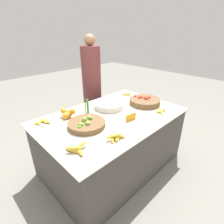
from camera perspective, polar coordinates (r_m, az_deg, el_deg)
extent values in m
plane|color=gray|center=(2.58, 0.00, -16.48)|extent=(12.00, 12.00, 0.00)
cube|color=#4C4742|center=(2.35, 0.00, -9.66)|extent=(1.70, 1.10, 0.75)
cube|color=#BCB29E|center=(2.15, 0.00, -1.35)|extent=(1.78, 1.15, 0.01)
cylinder|color=brown|center=(1.92, -8.27, -3.89)|extent=(0.41, 0.41, 0.06)
sphere|color=#89BC42|center=(1.88, -10.07, -4.29)|extent=(0.04, 0.04, 0.04)
sphere|color=#89BC42|center=(1.88, -10.41, -4.15)|extent=(0.05, 0.05, 0.05)
sphere|color=#89BC42|center=(1.98, -7.51, -1.70)|extent=(0.04, 0.04, 0.04)
sphere|color=#6BA333|center=(1.82, -10.51, -4.99)|extent=(0.04, 0.04, 0.04)
sphere|color=#89BC42|center=(1.95, -10.82, -3.68)|extent=(0.04, 0.04, 0.04)
sphere|color=#6BA333|center=(1.84, -10.20, -4.18)|extent=(0.05, 0.05, 0.05)
sphere|color=#89BC42|center=(1.85, -7.93, -3.68)|extent=(0.06, 0.06, 0.06)
sphere|color=#6BA333|center=(1.95, -7.12, -1.92)|extent=(0.05, 0.05, 0.05)
sphere|color=#7AB238|center=(1.93, -9.02, -2.41)|extent=(0.06, 0.06, 0.06)
cylinder|color=brown|center=(2.52, 10.65, 3.43)|extent=(0.43, 0.43, 0.07)
sphere|color=red|center=(2.51, 11.13, 4.28)|extent=(0.05, 0.05, 0.05)
sphere|color=red|center=(2.48, 11.86, 3.66)|extent=(0.04, 0.04, 0.04)
sphere|color=red|center=(2.52, 10.54, 3.37)|extent=(0.05, 0.05, 0.05)
sphere|color=red|center=(2.52, 10.72, 4.57)|extent=(0.04, 0.04, 0.04)
sphere|color=red|center=(2.50, 11.06, 4.38)|extent=(0.05, 0.05, 0.05)
sphere|color=red|center=(2.47, 11.23, 2.54)|extent=(0.04, 0.04, 0.04)
sphere|color=red|center=(2.56, 12.13, 4.63)|extent=(0.04, 0.04, 0.04)
sphere|color=red|center=(2.64, 11.31, 4.28)|extent=(0.05, 0.05, 0.05)
sphere|color=red|center=(2.57, 11.39, 4.56)|extent=(0.05, 0.05, 0.05)
sphere|color=red|center=(2.55, 9.58, 4.83)|extent=(0.04, 0.04, 0.04)
sphere|color=red|center=(2.52, 10.43, 4.29)|extent=(0.04, 0.04, 0.04)
sphere|color=red|center=(2.45, 9.46, 2.81)|extent=(0.05, 0.05, 0.05)
sphere|color=red|center=(2.44, 9.10, 2.55)|extent=(0.04, 0.04, 0.04)
sphere|color=red|center=(2.57, 7.61, 5.02)|extent=(0.04, 0.04, 0.04)
sphere|color=red|center=(2.39, 9.60, 2.23)|extent=(0.04, 0.04, 0.04)
sphere|color=red|center=(2.57, 13.23, 3.14)|extent=(0.04, 0.04, 0.04)
sphere|color=red|center=(2.53, 8.94, 4.57)|extent=(0.05, 0.05, 0.05)
sphere|color=red|center=(2.51, 11.00, 3.66)|extent=(0.04, 0.04, 0.04)
sphere|color=orange|center=(2.13, -14.92, -1.22)|extent=(0.08, 0.08, 0.08)
sphere|color=orange|center=(2.14, -13.91, -1.05)|extent=(0.07, 0.07, 0.07)
sphere|color=orange|center=(2.21, -13.96, -0.28)|extent=(0.07, 0.07, 0.07)
sphere|color=orange|center=(2.17, -15.62, 0.37)|extent=(0.06, 0.06, 0.06)
sphere|color=orange|center=(2.11, -12.79, 0.15)|extent=(0.07, 0.07, 0.07)
cylinder|color=silver|center=(2.36, -0.92, 2.32)|extent=(0.40, 0.40, 0.07)
cube|color=orange|center=(2.03, 6.18, -1.71)|extent=(0.15, 0.03, 0.08)
cylinder|color=#428438|center=(2.17, -7.92, 1.56)|extent=(0.01, 0.01, 0.19)
cylinder|color=#4C8E42|center=(2.20, -8.05, 1.96)|extent=(0.01, 0.01, 0.19)
cylinder|color=#4C8E42|center=(2.20, -8.64, 1.91)|extent=(0.01, 0.01, 0.19)
cylinder|color=#4C8E42|center=(2.19, -7.86, 1.84)|extent=(0.01, 0.01, 0.19)
cylinder|color=#4C8E42|center=(2.18, -7.74, 1.74)|extent=(0.01, 0.01, 0.19)
cylinder|color=#428438|center=(2.17, -8.09, 1.62)|extent=(0.01, 0.01, 0.19)
ellipsoid|color=gold|center=(1.57, -11.17, -12.20)|extent=(0.05, 0.14, 0.03)
ellipsoid|color=gold|center=(1.55, -10.52, -12.58)|extent=(0.06, 0.13, 0.04)
ellipsoid|color=gold|center=(1.58, -10.76, -11.98)|extent=(0.09, 0.11, 0.03)
ellipsoid|color=gold|center=(1.58, -12.73, -12.03)|extent=(0.09, 0.16, 0.03)
ellipsoid|color=gold|center=(1.58, -10.17, -10.61)|extent=(0.16, 0.05, 0.03)
ellipsoid|color=gold|center=(1.55, -12.59, -11.47)|extent=(0.12, 0.11, 0.03)
ellipsoid|color=gold|center=(1.71, 2.06, -8.22)|extent=(0.15, 0.10, 0.03)
ellipsoid|color=gold|center=(1.68, 0.18, -8.78)|extent=(0.12, 0.12, 0.03)
ellipsoid|color=gold|center=(1.72, 2.10, -7.91)|extent=(0.11, 0.12, 0.03)
ellipsoid|color=gold|center=(1.72, 1.07, -7.93)|extent=(0.12, 0.14, 0.03)
ellipsoid|color=gold|center=(1.68, 1.02, -7.77)|extent=(0.13, 0.09, 0.03)
ellipsoid|color=gold|center=(1.67, -0.12, -7.97)|extent=(0.13, 0.07, 0.03)
ellipsoid|color=gold|center=(2.28, 15.91, -0.17)|extent=(0.12, 0.09, 0.03)
ellipsoid|color=gold|center=(2.33, 15.90, 0.35)|extent=(0.15, 0.05, 0.03)
ellipsoid|color=gold|center=(2.32, 15.17, 0.39)|extent=(0.14, 0.03, 0.03)
ellipsoid|color=gold|center=(2.34, 15.58, 0.55)|extent=(0.14, 0.13, 0.03)
ellipsoid|color=gold|center=(2.87, 5.36, 6.01)|extent=(0.08, 0.12, 0.03)
ellipsoid|color=gold|center=(2.83, 4.61, 5.77)|extent=(0.11, 0.14, 0.03)
ellipsoid|color=gold|center=(2.87, 5.22, 6.04)|extent=(0.13, 0.04, 0.03)
ellipsoid|color=gold|center=(2.88, 4.90, 6.05)|extent=(0.13, 0.03, 0.03)
ellipsoid|color=gold|center=(2.14, -22.58, -3.01)|extent=(0.10, 0.14, 0.03)
ellipsoid|color=gold|center=(2.12, -20.57, -2.84)|extent=(0.04, 0.15, 0.03)
ellipsoid|color=gold|center=(2.14, -21.31, -2.66)|extent=(0.04, 0.14, 0.03)
ellipsoid|color=gold|center=(2.14, -22.47, -3.02)|extent=(0.16, 0.04, 0.03)
cylinder|color=brown|center=(3.12, -6.48, 6.93)|extent=(0.32, 0.32, 1.49)
sphere|color=#A87A56|center=(2.96, -7.32, 22.36)|extent=(0.18, 0.18, 0.18)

